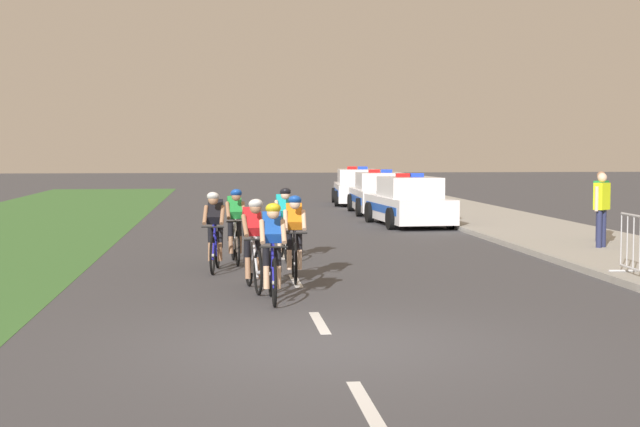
{
  "coord_description": "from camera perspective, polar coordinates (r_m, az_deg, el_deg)",
  "views": [
    {
      "loc": [
        -1.3,
        -10.91,
        2.33
      ],
      "look_at": [
        0.57,
        6.69,
        1.1
      ],
      "focal_mm": 52.4,
      "sensor_mm": 36.0,
      "label": 1
    }
  ],
  "objects": [
    {
      "name": "police_car_nearest",
      "position": [
        28.46,
        5.45,
        0.63
      ],
      "size": [
        2.23,
        4.51,
        1.59
      ],
      "color": "white",
      "rests_on": "ground"
    },
    {
      "name": "sidewalk_slab",
      "position": [
        26.48,
        13.08,
        -1.05
      ],
      "size": [
        3.9,
        60.0,
        0.12
      ],
      "primitive_type": "cube",
      "color": "#A3A099",
      "rests_on": "ground"
    },
    {
      "name": "cyclist_lead",
      "position": [
        14.18,
        -2.93,
        -2.28
      ],
      "size": [
        0.42,
        1.72,
        1.56
      ],
      "color": "black",
      "rests_on": "ground"
    },
    {
      "name": "police_car_second",
      "position": [
        33.56,
        3.67,
        1.15
      ],
      "size": [
        2.1,
        4.45,
        1.59
      ],
      "color": "white",
      "rests_on": "ground"
    },
    {
      "name": "cyclist_fifth",
      "position": [
        19.04,
        -5.2,
        -0.69
      ],
      "size": [
        0.44,
        1.72,
        1.56
      ],
      "color": "black",
      "rests_on": "ground"
    },
    {
      "name": "cyclist_second",
      "position": [
        15.32,
        -4.09,
        -1.82
      ],
      "size": [
        0.46,
        1.72,
        1.56
      ],
      "color": "black",
      "rests_on": "ground"
    },
    {
      "name": "kerb_edge",
      "position": [
        25.93,
        9.17,
        -1.09
      ],
      "size": [
        0.16,
        60.0,
        0.13
      ],
      "primitive_type": "cube",
      "color": "#9E9E99",
      "rests_on": "ground"
    },
    {
      "name": "ground_plane",
      "position": [
        11.24,
        0.72,
        -7.99
      ],
      "size": [
        160.0,
        160.0,
        0.0
      ],
      "primitive_type": "plane",
      "color": "#424247"
    },
    {
      "name": "cyclist_third",
      "position": [
        16.43,
        -1.58,
        -1.42
      ],
      "size": [
        0.43,
        1.72,
        1.56
      ],
      "color": "black",
      "rests_on": "ground"
    },
    {
      "name": "cyclist_fourth",
      "position": [
        17.8,
        -6.44,
        -1.03
      ],
      "size": [
        0.45,
        1.72,
        1.56
      ],
      "color": "black",
      "rests_on": "ground"
    },
    {
      "name": "cyclist_sixth",
      "position": [
        19.51,
        -2.22,
        -0.57
      ],
      "size": [
        0.43,
        1.72,
        1.56
      ],
      "color": "black",
      "rests_on": "ground"
    },
    {
      "name": "spectator_closest",
      "position": [
        21.81,
        16.82,
        0.53
      ],
      "size": [
        0.46,
        0.39,
        1.68
      ],
      "color": "#23284C",
      "rests_on": "sidewalk_slab"
    },
    {
      "name": "police_car_third",
      "position": [
        39.09,
        2.28,
        1.55
      ],
      "size": [
        2.25,
        4.52,
        1.59
      ],
      "color": "white",
      "rests_on": "ground"
    },
    {
      "name": "spectator_middle",
      "position": [
        23.25,
        16.77,
        0.73
      ],
      "size": [
        0.44,
        0.4,
        1.68
      ],
      "color": "#23284C",
      "rests_on": "sidewalk_slab"
    },
    {
      "name": "lane_markings_centre",
      "position": [
        22.46,
        -2.72,
        -1.98
      ],
      "size": [
        0.14,
        29.6,
        0.01
      ],
      "color": "white",
      "rests_on": "ground"
    }
  ]
}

